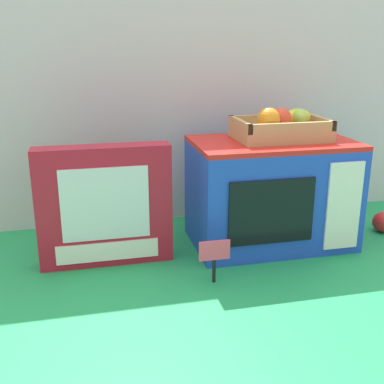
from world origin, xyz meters
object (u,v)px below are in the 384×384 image
toy_microwave (271,192)px  food_groups_crate (282,127)px  cookie_set_box (105,206)px  loose_toy_apple (383,222)px  price_sign (214,255)px

toy_microwave → food_groups_crate: (0.03, 0.01, 0.17)m
cookie_set_box → loose_toy_apple: bearing=1.5°
food_groups_crate → loose_toy_apple: bearing=-3.9°
toy_microwave → loose_toy_apple: size_ratio=7.03×
food_groups_crate → cookie_set_box: 0.48m
price_sign → food_groups_crate: bearing=40.9°
toy_microwave → price_sign: size_ratio=4.06×
loose_toy_apple → price_sign: bearing=-161.7°
cookie_set_box → loose_toy_apple: 0.77m
cookie_set_box → price_sign: cookie_set_box is taller
cookie_set_box → toy_microwave: bearing=3.9°
cookie_set_box → price_sign: bearing=-35.7°
toy_microwave → loose_toy_apple: 0.35m
cookie_set_box → price_sign: (0.22, -0.16, -0.08)m
food_groups_crate → price_sign: (-0.23, -0.20, -0.24)m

